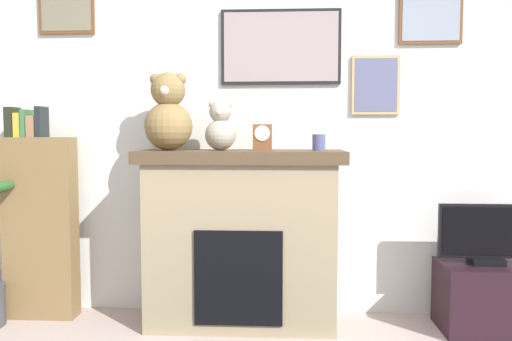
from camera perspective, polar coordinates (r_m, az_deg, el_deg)
The scene contains 9 objects.
back_wall at distance 3.65m, azimuth 0.29°, elevation 4.91°, with size 5.20×0.15×2.60m.
fireplace at distance 3.41m, azimuth -1.60°, elevation -7.31°, with size 1.32×0.55×1.15m.
bookshelf at distance 3.81m, azimuth -22.75°, elevation -5.30°, with size 0.47×0.16×1.43m.
tv_stand at distance 3.67m, azimuth 23.94°, elevation -12.70°, with size 0.56×0.40×0.43m, color black.
television at distance 3.58m, azimuth 24.14°, elevation -6.54°, with size 0.60×0.14×0.38m.
candle_jar at distance 3.32m, azimuth 6.95°, elevation 3.09°, with size 0.09×0.09×0.10m, color #4C517A.
mantel_clock at distance 3.32m, azimuth 0.72°, elevation 3.69°, with size 0.12×0.09×0.17m.
teddy_bear_cream at distance 3.40m, azimuth -9.64°, elevation 6.02°, with size 0.31×0.31×0.50m.
teddy_bear_grey at distance 3.34m, azimuth -3.96°, elevation 4.72°, with size 0.20×0.20×0.32m.
Camera 1 is at (0.18, -1.64, 1.25)m, focal length 36.25 mm.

